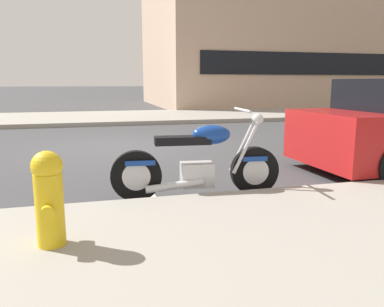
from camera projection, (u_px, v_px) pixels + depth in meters
ground_plane at (125, 147)px, 8.48m from camera, size 260.00×260.00×0.00m
sidewalk_far_curb at (370, 111)px, 17.88m from camera, size 120.00×5.00×0.14m
parking_stall_stripe at (149, 191)px, 5.02m from camera, size 0.12×2.20×0.01m
parked_motorcycle at (199, 164)px, 4.71m from camera, size 2.12×0.62×1.11m
fire_hydrant at (49, 196)px, 2.98m from camera, size 0.24×0.36×0.77m
townhouse_corner_block at (266, 20)px, 24.13m from camera, size 14.33×11.55×10.65m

